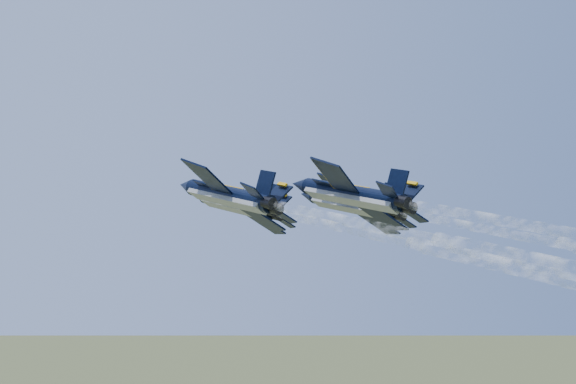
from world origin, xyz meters
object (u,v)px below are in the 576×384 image
object	(u,v)px
jet_lead	(235,204)
jet_left	(227,196)
jet_right	(350,204)
jet_slot	(350,195)

from	to	relation	value
jet_lead	jet_left	world-z (taller)	same
jet_lead	jet_right	distance (m)	14.19
jet_lead	jet_slot	xyz separation A→B (m)	(6.99, -18.40, 0.00)
jet_lead	jet_left	bearing A→B (deg)	-131.42
jet_left	jet_right	bearing A→B (deg)	2.39
jet_left	jet_slot	size ratio (longest dim) A/B	1.00
jet_left	jet_right	world-z (taller)	same
jet_lead	jet_slot	distance (m)	19.69
jet_lead	jet_slot	bearing A→B (deg)	-90.24
jet_slot	jet_right	bearing A→B (deg)	43.88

